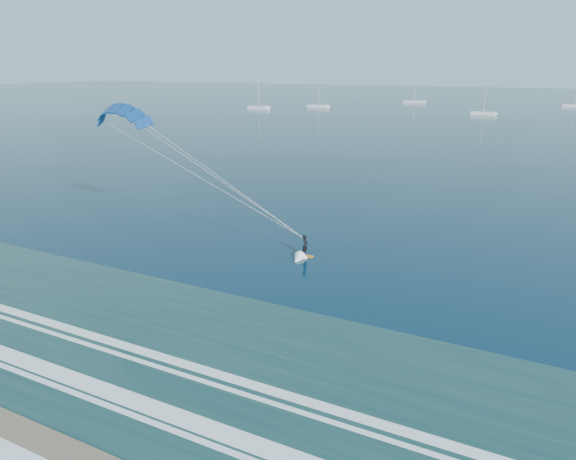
{
  "coord_description": "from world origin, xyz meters",
  "views": [
    {
      "loc": [
        20.16,
        -11.34,
        16.82
      ],
      "look_at": [
        2.2,
        24.58,
        3.93
      ],
      "focal_mm": 32.0,
      "sensor_mm": 36.0,
      "label": 1
    }
  ],
  "objects_px": {
    "sailboat_1": "(318,106)",
    "sailboat_2": "(414,102)",
    "kitesurfer_rig": "(211,174)",
    "sailboat_4": "(574,105)",
    "sailboat_0": "(259,107)",
    "sailboat_3": "(483,113)"
  },
  "relations": [
    {
      "from": "kitesurfer_rig",
      "to": "sailboat_4",
      "type": "relative_size",
      "value": 1.61
    },
    {
      "from": "sailboat_2",
      "to": "sailboat_0",
      "type": "bearing_deg",
      "value": -127.14
    },
    {
      "from": "sailboat_2",
      "to": "sailboat_4",
      "type": "bearing_deg",
      "value": 5.47
    },
    {
      "from": "kitesurfer_rig",
      "to": "sailboat_3",
      "type": "height_order",
      "value": "kitesurfer_rig"
    },
    {
      "from": "sailboat_0",
      "to": "sailboat_4",
      "type": "distance_m",
      "value": 134.12
    },
    {
      "from": "sailboat_1",
      "to": "sailboat_2",
      "type": "height_order",
      "value": "sailboat_2"
    },
    {
      "from": "sailboat_3",
      "to": "sailboat_4",
      "type": "height_order",
      "value": "sailboat_4"
    },
    {
      "from": "sailboat_0",
      "to": "kitesurfer_rig",
      "type": "bearing_deg",
      "value": -61.76
    },
    {
      "from": "sailboat_0",
      "to": "sailboat_2",
      "type": "distance_m",
      "value": 79.5
    },
    {
      "from": "sailboat_4",
      "to": "kitesurfer_rig",
      "type": "bearing_deg",
      "value": -99.3
    },
    {
      "from": "sailboat_3",
      "to": "sailboat_4",
      "type": "xyz_separation_m",
      "value": [
        30.05,
        56.93,
        0.0
      ]
    },
    {
      "from": "sailboat_0",
      "to": "sailboat_3",
      "type": "relative_size",
      "value": 1.06
    },
    {
      "from": "sailboat_4",
      "to": "sailboat_2",
      "type": "bearing_deg",
      "value": -174.53
    },
    {
      "from": "sailboat_1",
      "to": "sailboat_4",
      "type": "distance_m",
      "value": 109.25
    },
    {
      "from": "kitesurfer_rig",
      "to": "sailboat_2",
      "type": "xyz_separation_m",
      "value": [
        -31.05,
        210.55,
        -6.85
      ]
    },
    {
      "from": "sailboat_0",
      "to": "sailboat_4",
      "type": "bearing_deg",
      "value": 31.34
    },
    {
      "from": "sailboat_0",
      "to": "sailboat_2",
      "type": "height_order",
      "value": "sailboat_2"
    },
    {
      "from": "sailboat_1",
      "to": "sailboat_2",
      "type": "distance_m",
      "value": 54.86
    },
    {
      "from": "kitesurfer_rig",
      "to": "sailboat_3",
      "type": "relative_size",
      "value": 1.74
    },
    {
      "from": "sailboat_3",
      "to": "sailboat_1",
      "type": "bearing_deg",
      "value": 176.51
    },
    {
      "from": "kitesurfer_rig",
      "to": "sailboat_1",
      "type": "distance_m",
      "value": 174.78
    },
    {
      "from": "kitesurfer_rig",
      "to": "sailboat_3",
      "type": "xyz_separation_m",
      "value": [
        5.45,
        160.0,
        -6.86
      ]
    }
  ]
}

